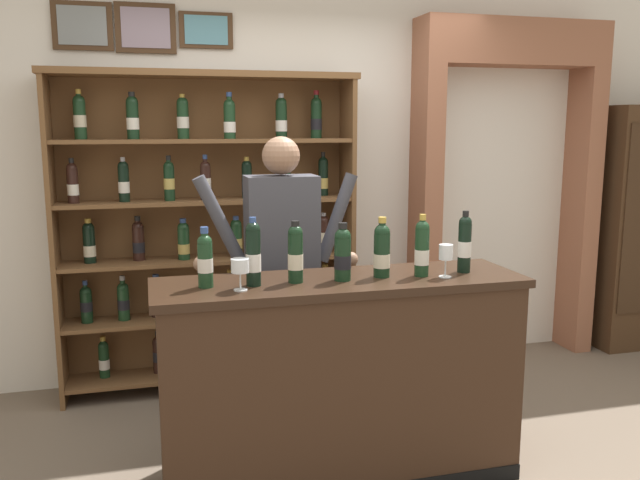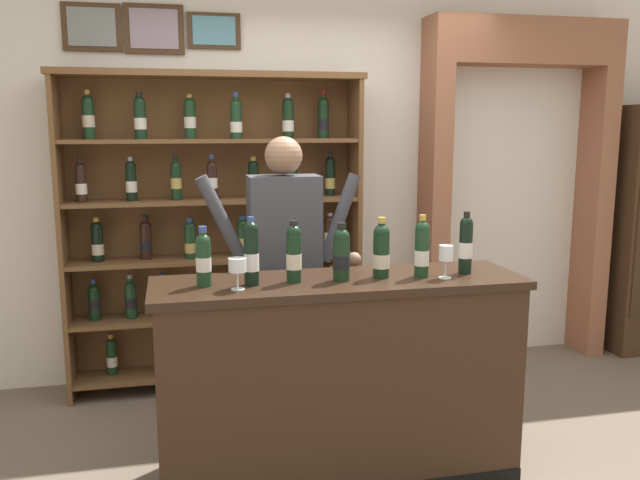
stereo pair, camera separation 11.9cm
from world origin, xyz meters
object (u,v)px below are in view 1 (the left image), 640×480
(wine_shelf, at_px, (208,225))
(tasting_bottle_chianti, at_px, (382,250))
(tasting_bottle_brunello, at_px, (205,259))
(wine_glass_center, at_px, (446,254))
(tasting_counter, at_px, (340,381))
(tasting_bottle_grappa, at_px, (253,253))
(tasting_bottle_rosso, at_px, (422,248))
(shopkeeper, at_px, (282,255))
(tasting_bottle_riserva, at_px, (295,253))
(tasting_bottle_bianco, at_px, (465,243))
(tasting_bottle_super_tuscan, at_px, (343,253))
(wine_glass_left, at_px, (240,267))

(wine_shelf, height_order, tasting_bottle_chianti, wine_shelf)
(tasting_bottle_brunello, bearing_deg, wine_glass_center, -4.78)
(tasting_counter, height_order, tasting_bottle_grappa, tasting_bottle_grappa)
(tasting_bottle_rosso, bearing_deg, tasting_bottle_brunello, 177.87)
(shopkeeper, height_order, tasting_bottle_riserva, shopkeeper)
(tasting_bottle_brunello, bearing_deg, tasting_bottle_rosso, -2.13)
(wine_shelf, bearing_deg, tasting_bottle_bianco, -51.10)
(tasting_bottle_grappa, height_order, tasting_bottle_rosso, tasting_bottle_grappa)
(tasting_bottle_super_tuscan, xyz_separation_m, wine_glass_left, (-0.49, -0.07, -0.02))
(tasting_bottle_brunello, bearing_deg, wine_shelf, 84.10)
(tasting_bottle_rosso, bearing_deg, shopkeeper, 133.29)
(tasting_bottle_super_tuscan, relative_size, tasting_bottle_chianti, 0.94)
(tasting_bottle_rosso, distance_m, wine_glass_center, 0.12)
(shopkeeper, distance_m, wine_glass_center, 0.94)
(tasting_bottle_chianti, relative_size, tasting_bottle_bianco, 0.95)
(tasting_bottle_brunello, relative_size, tasting_bottle_chianti, 0.94)
(tasting_bottle_grappa, bearing_deg, shopkeeper, 66.81)
(tasting_counter, relative_size, tasting_bottle_bianco, 5.78)
(shopkeeper, bearing_deg, wine_shelf, 111.39)
(tasting_bottle_super_tuscan, bearing_deg, tasting_bottle_bianco, 1.32)
(wine_glass_center, bearing_deg, tasting_bottle_riserva, 173.20)
(tasting_bottle_rosso, bearing_deg, wine_glass_center, -29.54)
(tasting_bottle_super_tuscan, bearing_deg, shopkeeper, 106.13)
(tasting_bottle_super_tuscan, height_order, tasting_bottle_bianco, tasting_bottle_bianco)
(tasting_bottle_grappa, bearing_deg, wine_glass_center, -4.50)
(tasting_bottle_brunello, relative_size, wine_glass_left, 1.92)
(shopkeeper, height_order, tasting_bottle_grappa, shopkeeper)
(tasting_bottle_riserva, bearing_deg, wine_glass_left, -162.18)
(wine_glass_center, bearing_deg, tasting_bottle_bianco, 30.44)
(tasting_bottle_super_tuscan, distance_m, tasting_bottle_chianti, 0.20)
(tasting_counter, bearing_deg, tasting_bottle_grappa, -176.48)
(tasting_counter, bearing_deg, tasting_bottle_chianti, -2.80)
(tasting_bottle_super_tuscan, xyz_separation_m, tasting_bottle_chianti, (0.20, 0.02, 0.00))
(tasting_bottle_rosso, relative_size, wine_glass_left, 2.11)
(wine_shelf, xyz_separation_m, tasting_bottle_bianco, (1.13, -1.40, 0.07))
(wine_shelf, relative_size, tasting_bottle_super_tuscan, 7.56)
(tasting_bottle_grappa, xyz_separation_m, tasting_bottle_riserva, (0.20, 0.01, -0.01))
(tasting_counter, bearing_deg, wine_glass_left, -168.59)
(tasting_bottle_riserva, xyz_separation_m, tasting_bottle_bianco, (0.86, -0.00, 0.01))
(tasting_bottle_riserva, bearing_deg, tasting_counter, 3.23)
(tasting_bottle_riserva, xyz_separation_m, wine_glass_left, (-0.27, -0.09, -0.03))
(tasting_bottle_riserva, bearing_deg, tasting_bottle_brunello, 178.76)
(shopkeeper, height_order, tasting_bottle_super_tuscan, shopkeeper)
(shopkeeper, height_order, tasting_bottle_brunello, shopkeeper)
(tasting_bottle_rosso, distance_m, wine_glass_left, 0.89)
(tasting_bottle_riserva, distance_m, tasting_bottle_chianti, 0.43)
(tasting_bottle_grappa, distance_m, tasting_bottle_rosso, 0.82)
(tasting_bottle_super_tuscan, xyz_separation_m, wine_glass_center, (0.50, -0.07, -0.01))
(tasting_bottle_riserva, distance_m, tasting_bottle_super_tuscan, 0.22)
(tasting_counter, distance_m, tasting_bottle_brunello, 0.90)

